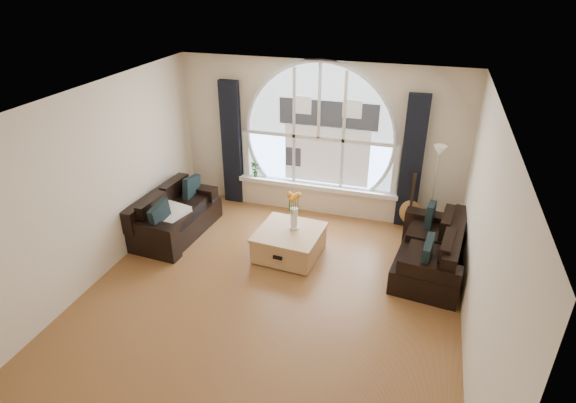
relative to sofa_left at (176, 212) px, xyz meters
The scene contains 21 objects.
ground 2.41m from the sofa_left, 30.48° to the right, with size 5.00×5.50×0.01m, color brown.
ceiling 3.30m from the sofa_left, 30.48° to the right, with size 5.00×5.50×0.01m, color silver.
wall_back 2.73m from the sofa_left, 37.12° to the left, with size 5.00×0.01×2.70m, color beige.
wall_front 4.55m from the sofa_left, 62.66° to the right, with size 5.00×0.01×2.70m, color beige.
wall_left 1.60m from the sofa_left, 110.76° to the right, with size 0.01×5.50×2.70m, color beige.
wall_right 4.80m from the sofa_left, 14.83° to the right, with size 0.01×5.50×2.70m, color beige.
attic_slope 4.82m from the sofa_left, 15.83° to the right, with size 0.92×5.50×0.72m, color silver.
arched_window 2.82m from the sofa_left, 36.58° to the left, with size 2.60×0.06×2.15m, color silver.
window_sill 2.51m from the sofa_left, 35.29° to the left, with size 2.90×0.22×0.08m, color white.
window_frame 2.81m from the sofa_left, 36.03° to the left, with size 2.76×0.08×2.15m, color white.
neighbor_house 2.88m from the sofa_left, 34.39° to the left, with size 1.70×0.02×1.50m, color silver.
curtain_left 1.67m from the sofa_left, 72.72° to the left, with size 0.35×0.12×2.30m, color black.
curtain_right 3.98m from the sofa_left, 21.38° to the left, with size 0.35×0.12×2.30m, color black.
sofa_left is the anchor object (origin of this frame).
sofa_right 4.08m from the sofa_left, ahead, with size 0.83×1.66×0.74m, color black.
coffee_chest 2.01m from the sofa_left, ahead, with size 0.96×0.96×0.47m, color tan.
throw_blanket 0.25m from the sofa_left, 89.32° to the right, with size 0.55×0.55×0.10m, color silver.
vase_flowers 2.09m from the sofa_left, ahead, with size 0.24×0.24×0.70m, color white.
floor_lamp 4.21m from the sofa_left, 15.70° to the left, with size 0.24×0.24×1.60m, color #B2B2B2.
guitar 3.95m from the sofa_left, 19.63° to the left, with size 0.36×0.24×1.06m, color olive.
potted_plant 1.72m from the sofa_left, 58.88° to the left, with size 0.16×0.11×0.30m, color #1E6023.
Camera 1 is at (1.73, -4.77, 4.08)m, focal length 29.16 mm.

